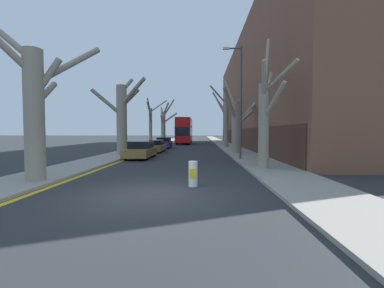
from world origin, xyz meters
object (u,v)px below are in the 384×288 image
object	(u,v)px
street_tree_left_1	(122,116)
street_tree_right_0	(265,115)
parked_car_0	(141,150)
lamp_post	(239,97)
street_tree_left_2	(151,124)
traffic_bollard	(193,174)
street_tree_left_0	(34,103)
parked_car_1	(155,146)
street_tree_right_2	(226,117)
parked_car_2	(164,143)
double_decker_bus	(184,130)
street_tree_right_1	(236,123)
street_tree_left_3	(164,124)

from	to	relation	value
street_tree_left_1	street_tree_right_0	distance (m)	13.12
parked_car_0	lamp_post	distance (m)	8.65
street_tree_left_2	traffic_bollard	size ratio (longest dim) A/B	6.66
street_tree_left_0	parked_car_0	xyz separation A→B (m)	(1.96, 9.99, -2.58)
parked_car_1	street_tree_right_2	bearing A→B (deg)	45.69
street_tree_left_2	parked_car_2	world-z (taller)	street_tree_left_2
street_tree_left_2	double_decker_bus	distance (m)	12.44
street_tree_right_1	parked_car_2	size ratio (longest dim) A/B	1.69
street_tree_right_1	double_decker_bus	bearing A→B (deg)	106.81
street_tree_right_2	parked_car_2	size ratio (longest dim) A/B	1.91
street_tree_left_1	double_decker_bus	distance (m)	23.79
lamp_post	street_tree_right_0	bearing A→B (deg)	-80.94
street_tree_left_1	parked_car_0	distance (m)	4.05
street_tree_left_0	traffic_bollard	world-z (taller)	street_tree_left_0
parked_car_1	street_tree_left_0	bearing A→B (deg)	-96.89
street_tree_left_1	double_decker_bus	xyz separation A→B (m)	(3.93, 23.44, -0.93)
street_tree_left_3	street_tree_right_0	bearing A→B (deg)	-72.22
street_tree_right_1	lamp_post	world-z (taller)	lamp_post
street_tree_left_0	parked_car_2	distance (m)	22.76
street_tree_right_1	parked_car_2	xyz separation A→B (m)	(-8.17, 8.05, -2.23)
street_tree_left_2	parked_car_0	bearing A→B (deg)	-82.19
parked_car_0	lamp_post	bearing A→B (deg)	-9.70
traffic_bollard	street_tree_right_0	bearing A→B (deg)	49.92
parked_car_0	traffic_bollard	world-z (taller)	parked_car_0
traffic_bollard	parked_car_2	bearing A→B (deg)	101.03
street_tree_left_0	street_tree_right_0	bearing A→B (deg)	21.49
street_tree_left_2	street_tree_left_3	distance (m)	12.34
street_tree_left_1	traffic_bollard	world-z (taller)	street_tree_left_1
street_tree_right_0	traffic_bollard	size ratio (longest dim) A/B	7.98
parked_car_0	parked_car_1	distance (m)	6.20
parked_car_2	lamp_post	size ratio (longest dim) A/B	0.52
street_tree_left_3	parked_car_1	distance (m)	20.03
street_tree_left_0	parked_car_0	world-z (taller)	street_tree_left_0
street_tree_left_2	parked_car_2	size ratio (longest dim) A/B	1.48
street_tree_left_0	street_tree_right_1	world-z (taller)	street_tree_right_1
street_tree_left_3	street_tree_right_2	xyz separation A→B (m)	(9.97, -11.46, 0.65)
street_tree_right_0	parked_car_2	distance (m)	20.41
street_tree_left_1	street_tree_left_3	xyz separation A→B (m)	(0.20, 23.91, -0.01)
street_tree_left_1	street_tree_right_1	distance (m)	10.58
street_tree_left_1	parked_car_2	xyz separation A→B (m)	(2.10, 10.53, -2.79)
parked_car_2	traffic_bollard	world-z (taller)	parked_car_2
street_tree_left_3	parked_car_2	world-z (taller)	street_tree_left_3
street_tree_left_0	street_tree_right_2	size ratio (longest dim) A/B	0.83
street_tree_left_1	parked_car_1	bearing A→B (deg)	63.32
parked_car_0	street_tree_left_1	bearing A→B (deg)	136.11
parked_car_2	street_tree_left_1	bearing A→B (deg)	-101.28
double_decker_bus	parked_car_1	distance (m)	19.44
street_tree_left_0	parked_car_2	xyz separation A→B (m)	(1.96, 22.53, -2.56)
parked_car_1	street_tree_left_2	bearing A→B (deg)	104.15
street_tree_right_1	street_tree_left_0	bearing A→B (deg)	-124.95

